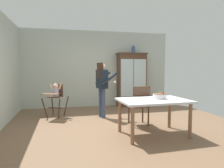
% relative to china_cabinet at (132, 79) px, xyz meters
% --- Properties ---
extents(ground_plane, '(6.24, 6.24, 0.00)m').
position_rel_china_cabinet_xyz_m(ground_plane, '(-1.21, -2.37, -0.97)').
color(ground_plane, brown).
extents(wall_back, '(5.32, 0.06, 2.70)m').
position_rel_china_cabinet_xyz_m(wall_back, '(-1.21, 0.26, 0.38)').
color(wall_back, beige).
rests_on(wall_back, ground_plane).
extents(china_cabinet, '(1.08, 0.48, 1.93)m').
position_rel_china_cabinet_xyz_m(china_cabinet, '(0.00, 0.00, 0.00)').
color(china_cabinet, '#4C3323').
rests_on(china_cabinet, ground_plane).
extents(ceramic_vase, '(0.13, 0.13, 0.27)m').
position_rel_china_cabinet_xyz_m(ceramic_vase, '(0.06, 0.00, 1.08)').
color(ceramic_vase, '#3D567F').
rests_on(ceramic_vase, china_cabinet).
extents(high_chair_with_toddler, '(0.77, 0.83, 0.95)m').
position_rel_china_cabinet_xyz_m(high_chair_with_toddler, '(-2.65, -1.08, -0.31)').
color(high_chair_with_toddler, '#4C3323').
rests_on(high_chair_with_toddler, ground_plane).
extents(adult_person, '(0.61, 0.60, 1.53)m').
position_rel_china_cabinet_xyz_m(adult_person, '(-1.38, -1.48, -0.00)').
color(adult_person, '#3D4C6B').
rests_on(adult_person, ground_plane).
extents(dining_table, '(1.41, 0.98, 0.74)m').
position_rel_china_cabinet_xyz_m(dining_table, '(-0.65, -3.23, -0.33)').
color(dining_table, silver).
rests_on(dining_table, ground_plane).
extents(birthday_cake, '(0.28, 0.28, 0.19)m').
position_rel_china_cabinet_xyz_m(birthday_cake, '(-0.48, -3.16, -0.17)').
color(birthday_cake, white).
rests_on(birthday_cake, dining_table).
extents(dining_chair_far_side, '(0.45, 0.45, 0.96)m').
position_rel_china_cabinet_xyz_m(dining_chair_far_side, '(-0.67, -2.54, -0.41)').
color(dining_chair_far_side, '#4C3323').
rests_on(dining_chair_far_side, ground_plane).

